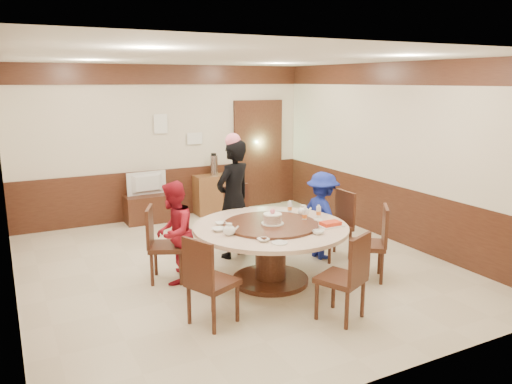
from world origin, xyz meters
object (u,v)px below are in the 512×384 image
person_standing (234,199)px  thermos (214,165)px  birthday_cake (273,219)px  side_cabinet (215,194)px  banquet_table (271,242)px  tv_stand (149,208)px  person_red (174,232)px  person_blue (322,215)px  shrimp_platter (331,224)px  television (148,184)px

person_standing → thermos: 2.49m
birthday_cake → side_cabinet: birthday_cake is taller
banquet_table → birthday_cake: bearing=-74.2°
tv_stand → side_cabinet: (1.32, 0.03, 0.12)m
person_red → thermos: 3.41m
person_blue → birthday_cake: (-1.10, -0.50, 0.22)m
shrimp_platter → tv_stand: size_ratio=0.35×
person_red → shrimp_platter: bearing=93.2°
person_standing → person_blue: size_ratio=1.36×
banquet_table → shrimp_platter: bearing=-30.6°
birthday_cake → shrimp_platter: (0.63, -0.35, -0.07)m
banquet_table → shrimp_platter: 0.78m
person_blue → tv_stand: person_blue is taller
person_standing → thermos: size_ratio=4.51×
person_blue → birthday_cake: 1.23m
side_cabinet → shrimp_platter: bearing=-91.1°
side_cabinet → banquet_table: bearing=-101.5°
person_blue → television: bearing=25.9°
person_red → birthday_cake: person_red is taller
shrimp_platter → thermos: (0.05, 3.86, 0.16)m
banquet_table → shrimp_platter: size_ratio=6.46×
person_blue → television: size_ratio=1.74×
person_red → person_blue: 2.18m
person_standing → birthday_cake: (0.01, -1.13, -0.01)m
person_red → tv_stand: bearing=-156.6°
person_blue → shrimp_platter: size_ratio=4.19×
birthday_cake → tv_stand: (-0.61, 3.48, -0.60)m
banquet_table → thermos: 3.58m
person_standing → person_red: (-1.07, -0.51, -0.21)m
person_blue → side_cabinet: size_ratio=1.57×
person_standing → thermos: bearing=-128.5°
birthday_cake → side_cabinet: (0.70, 3.51, -0.47)m
person_red → thermos: size_ratio=3.43×
person_red → side_cabinet: person_red is taller
tv_stand → television: 0.46m
birthday_cake → shrimp_platter: bearing=-28.9°
television → side_cabinet: (1.32, 0.03, -0.33)m
person_red → thermos: person_red is taller
person_red → person_blue: size_ratio=1.04×
birthday_cake → television: birthday_cake is taller
birthday_cake → shrimp_platter: size_ratio=0.94×
person_blue → television: 3.45m
television → side_cabinet: 1.36m
person_blue → thermos: (-0.42, 3.02, 0.31)m
person_red → birthday_cake: size_ratio=4.61×
shrimp_platter → side_cabinet: size_ratio=0.38×
banquet_table → birthday_cake: 0.31m
tv_stand → television: bearing=0.0°
person_red → banquet_table: bearing=93.9°
person_blue → thermos: size_ratio=3.31×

